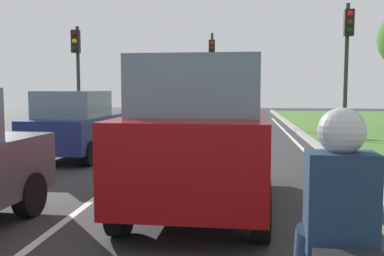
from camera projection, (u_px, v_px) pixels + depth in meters
ground_plane at (175, 158)px, 11.59m from camera, size 60.00×60.00×0.00m
lane_line_center at (149, 158)px, 11.67m from camera, size 0.12×32.00×0.01m
lane_line_right_edge at (314, 161)px, 11.19m from camera, size 0.12×32.00×0.01m
curb_right at (335, 159)px, 11.12m from camera, size 0.24×48.00×0.12m
car_suv_ahead at (203, 133)px, 6.78m from camera, size 2.05×4.54×2.28m
car_hatchback_far at (76, 125)px, 11.62m from camera, size 1.75×3.71×1.78m
rider_person at (340, 200)px, 2.60m from camera, size 0.50×0.40×1.16m
traffic_light_near_right at (347, 48)px, 15.11m from camera, size 0.32×0.50×4.77m
traffic_light_overhead_left at (77, 60)px, 17.66m from camera, size 0.32×0.50×4.33m
traffic_light_far_median at (212, 63)px, 23.43m from camera, size 0.32×0.50×4.78m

